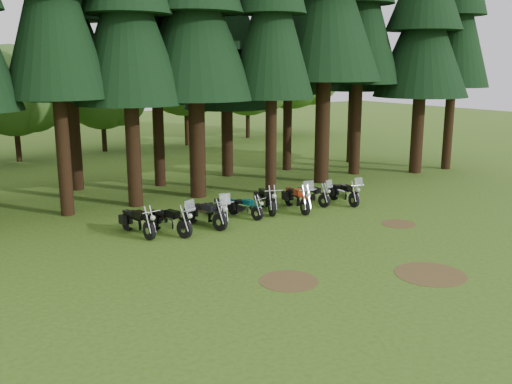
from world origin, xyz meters
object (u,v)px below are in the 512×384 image
(motorcycle_6, at_px, (297,199))
(motorcycle_7, at_px, (312,195))
(motorcycle_4, at_px, (245,208))
(motorcycle_2, at_px, (205,215))
(motorcycle_0, at_px, (138,222))
(motorcycle_1, at_px, (169,221))
(motorcycle_3, at_px, (220,211))
(motorcycle_5, at_px, (267,200))
(motorcycle_8, at_px, (344,194))

(motorcycle_6, distance_m, motorcycle_7, 1.33)
(motorcycle_6, bearing_deg, motorcycle_4, -172.85)
(motorcycle_2, bearing_deg, motorcycle_0, 155.01)
(motorcycle_4, bearing_deg, motorcycle_1, 172.61)
(motorcycle_1, relative_size, motorcycle_3, 1.03)
(motorcycle_1, xyz_separation_m, motorcycle_5, (5.10, 0.81, 0.01))
(motorcycle_0, xyz_separation_m, motorcycle_4, (4.77, -0.13, -0.08))
(motorcycle_6, distance_m, motorcycle_8, 2.61)
(motorcycle_1, relative_size, motorcycle_6, 0.95)
(motorcycle_3, xyz_separation_m, motorcycle_4, (1.29, 0.14, -0.09))
(motorcycle_0, xyz_separation_m, motorcycle_3, (3.49, -0.27, 0.01))
(motorcycle_7, bearing_deg, motorcycle_6, -169.72)
(motorcycle_1, distance_m, motorcycle_8, 8.90)
(motorcycle_3, relative_size, motorcycle_4, 1.19)
(motorcycle_6, xyz_separation_m, motorcycle_8, (2.60, -0.21, -0.05))
(motorcycle_6, relative_size, motorcycle_7, 1.19)
(motorcycle_4, bearing_deg, motorcycle_8, -19.94)
(motorcycle_2, bearing_deg, motorcycle_4, -5.66)
(motorcycle_7, bearing_deg, motorcycle_5, 165.97)
(motorcycle_4, height_order, motorcycle_8, motorcycle_8)
(motorcycle_2, xyz_separation_m, motorcycle_3, (0.81, 0.21, -0.01))
(motorcycle_4, bearing_deg, motorcycle_3, 171.67)
(motorcycle_2, relative_size, motorcycle_5, 1.01)
(motorcycle_1, xyz_separation_m, motorcycle_3, (2.45, 0.32, -0.01))
(motorcycle_0, xyz_separation_m, motorcycle_5, (6.14, 0.22, 0.02))
(motorcycle_0, height_order, motorcycle_7, motorcycle_7)
(motorcycle_3, height_order, motorcycle_7, motorcycle_3)
(motorcycle_0, height_order, motorcycle_4, motorcycle_0)
(motorcycle_2, bearing_deg, motorcycle_6, -14.30)
(motorcycle_2, distance_m, motorcycle_7, 5.93)
(motorcycle_3, distance_m, motorcycle_4, 1.30)
(motorcycle_0, bearing_deg, motorcycle_2, -17.20)
(motorcycle_5, height_order, motorcycle_6, motorcycle_6)
(motorcycle_1, height_order, motorcycle_5, motorcycle_1)
(motorcycle_5, bearing_deg, motorcycle_7, 14.79)
(motorcycle_4, xyz_separation_m, motorcycle_6, (2.57, -0.29, 0.12))
(motorcycle_0, distance_m, motorcycle_2, 2.72)
(motorcycle_1, height_order, motorcycle_6, motorcycle_6)
(motorcycle_7, height_order, motorcycle_8, motorcycle_8)
(motorcycle_1, bearing_deg, motorcycle_0, 132.01)
(motorcycle_6, bearing_deg, motorcycle_7, 33.24)
(motorcycle_5, xyz_separation_m, motorcycle_6, (1.20, -0.64, 0.02))
(motorcycle_1, height_order, motorcycle_2, motorcycle_2)
(motorcycle_7, bearing_deg, motorcycle_2, 175.44)
(motorcycle_4, distance_m, motorcycle_7, 3.82)
(motorcycle_7, bearing_deg, motorcycle_4, 172.95)
(motorcycle_3, xyz_separation_m, motorcycle_7, (5.10, 0.29, -0.06))
(motorcycle_5, distance_m, motorcycle_8, 3.90)
(motorcycle_2, relative_size, motorcycle_7, 1.15)
(motorcycle_4, height_order, motorcycle_7, motorcycle_7)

